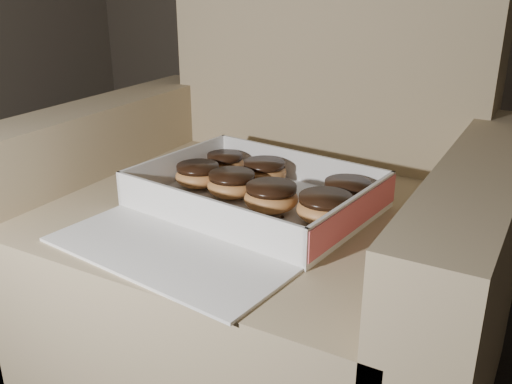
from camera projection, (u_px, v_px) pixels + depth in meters
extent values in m
cube|color=#9E8765|center=(256.00, 295.00, 1.10)|extent=(0.69, 0.69, 0.40)
cube|color=#9E8765|center=(330.00, 40.00, 1.19)|extent=(0.69, 0.13, 0.50)
cube|color=#9E8765|center=(108.00, 224.00, 1.25)|extent=(0.11, 0.69, 0.54)
cube|color=#9E8765|center=(460.00, 321.00, 0.91)|extent=(0.11, 0.69, 0.54)
cube|color=white|center=(256.00, 205.00, 1.00)|extent=(0.42, 0.33, 0.01)
cube|color=white|center=(300.00, 166.00, 1.09)|extent=(0.38, 0.05, 0.06)
cube|color=white|center=(202.00, 214.00, 0.88)|extent=(0.38, 0.05, 0.06)
cube|color=white|center=(177.00, 166.00, 1.09)|extent=(0.04, 0.29, 0.06)
cube|color=white|center=(354.00, 214.00, 0.88)|extent=(0.04, 0.29, 0.06)
cube|color=#CF5358|center=(357.00, 214.00, 0.88)|extent=(0.04, 0.28, 0.05)
cube|color=white|center=(165.00, 254.00, 0.83)|extent=(0.39, 0.21, 0.01)
ellipsoid|color=#CE8448|center=(225.00, 164.00, 1.13)|extent=(0.08, 0.08, 0.04)
cylinder|color=black|center=(225.00, 156.00, 1.13)|extent=(0.07, 0.07, 0.01)
ellipsoid|color=#CE8448|center=(198.00, 176.00, 1.06)|extent=(0.08, 0.08, 0.04)
cylinder|color=black|center=(198.00, 167.00, 1.05)|extent=(0.08, 0.08, 0.01)
ellipsoid|color=#CE8448|center=(271.00, 199.00, 0.95)|extent=(0.09, 0.09, 0.04)
cylinder|color=black|center=(271.00, 188.00, 0.95)|extent=(0.09, 0.09, 0.01)
ellipsoid|color=#CE8448|center=(232.00, 185.00, 1.01)|extent=(0.09, 0.09, 0.04)
cylinder|color=black|center=(232.00, 176.00, 1.01)|extent=(0.08, 0.08, 0.01)
ellipsoid|color=#CE8448|center=(347.00, 194.00, 0.98)|extent=(0.09, 0.09, 0.04)
cylinder|color=black|center=(348.00, 184.00, 0.97)|extent=(0.08, 0.08, 0.01)
ellipsoid|color=#CE8448|center=(264.00, 173.00, 1.08)|extent=(0.08, 0.08, 0.04)
cylinder|color=black|center=(264.00, 164.00, 1.07)|extent=(0.08, 0.08, 0.01)
ellipsoid|color=#CE8448|center=(325.00, 210.00, 0.91)|extent=(0.09, 0.09, 0.04)
cylinder|color=black|center=(326.00, 198.00, 0.90)|extent=(0.09, 0.09, 0.01)
ellipsoid|color=black|center=(335.00, 232.00, 0.88)|extent=(0.01, 0.01, 0.00)
ellipsoid|color=black|center=(295.00, 228.00, 0.89)|extent=(0.01, 0.01, 0.00)
ellipsoid|color=black|center=(210.00, 222.00, 0.91)|extent=(0.01, 0.01, 0.00)
ellipsoid|color=black|center=(225.00, 219.00, 0.92)|extent=(0.01, 0.01, 0.00)
ellipsoid|color=black|center=(282.00, 217.00, 0.93)|extent=(0.01, 0.01, 0.00)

